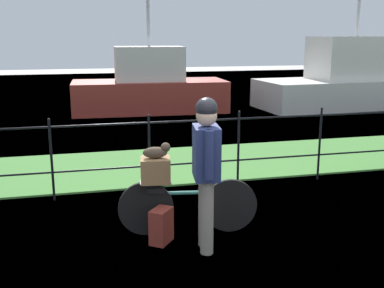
# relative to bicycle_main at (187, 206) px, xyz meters

# --- Properties ---
(ground_plane) EXTENTS (60.00, 60.00, 0.00)m
(ground_plane) POSITION_rel_bicycle_main_xyz_m (0.49, -0.81, -0.34)
(ground_plane) COLOR #B2ADA3
(grass_strip) EXTENTS (27.00, 2.40, 0.03)m
(grass_strip) POSITION_rel_bicycle_main_xyz_m (0.49, 2.94, -0.33)
(grass_strip) COLOR #478438
(grass_strip) RESTS_ON ground
(harbor_water) EXTENTS (30.00, 30.00, 0.00)m
(harbor_water) POSITION_rel_bicycle_main_xyz_m (0.49, 9.88, -0.34)
(harbor_water) COLOR #60849E
(harbor_water) RESTS_ON ground
(iron_fence) EXTENTS (18.04, 0.04, 1.19)m
(iron_fence) POSITION_rel_bicycle_main_xyz_m (0.49, 1.55, 0.33)
(iron_fence) COLOR black
(iron_fence) RESTS_ON ground
(bicycle_main) EXTENTS (1.64, 0.30, 0.65)m
(bicycle_main) POSITION_rel_bicycle_main_xyz_m (0.00, 0.00, 0.00)
(bicycle_main) COLOR black
(bicycle_main) RESTS_ON ground
(wooden_crate) EXTENTS (0.37, 0.33, 0.28)m
(wooden_crate) POSITION_rel_bicycle_main_xyz_m (-0.36, 0.05, 0.45)
(wooden_crate) COLOR olive
(wooden_crate) RESTS_ON bicycle_main
(terrier_dog) EXTENTS (0.32, 0.18, 0.18)m
(terrier_dog) POSITION_rel_bicycle_main_xyz_m (-0.33, 0.05, 0.67)
(terrier_dog) COLOR #4C3D2D
(terrier_dog) RESTS_ON wooden_crate
(cyclist_person) EXTENTS (0.31, 0.54, 1.68)m
(cyclist_person) POSITION_rel_bicycle_main_xyz_m (0.10, -0.47, 0.66)
(cyclist_person) COLOR gray
(cyclist_person) RESTS_ON ground
(backpack_on_paving) EXTENTS (0.31, 0.33, 0.40)m
(backpack_on_paving) POSITION_rel_bicycle_main_xyz_m (-0.34, -0.19, -0.14)
(backpack_on_paving) COLOR maroon
(backpack_on_paving) RESTS_ON ground
(moored_boat_near) EXTENTS (6.45, 2.59, 3.88)m
(moored_boat_near) POSITION_rel_bicycle_main_xyz_m (7.65, 8.58, 0.47)
(moored_boat_near) COLOR silver
(moored_boat_near) RESTS_ON ground
(moored_boat_mid) EXTENTS (4.74, 2.03, 3.58)m
(moored_boat_mid) POSITION_rel_bicycle_main_xyz_m (0.98, 9.15, 0.38)
(moored_boat_mid) COLOR #9E3328
(moored_boat_mid) RESTS_ON ground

